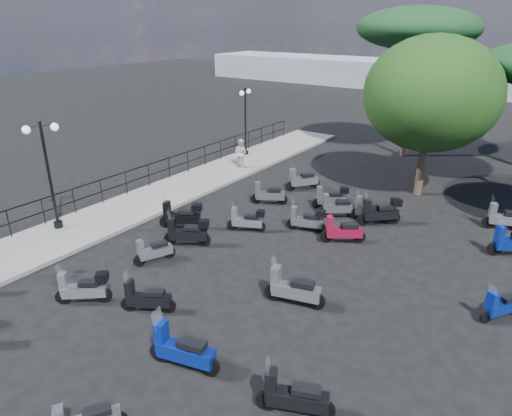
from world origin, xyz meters
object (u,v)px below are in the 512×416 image
Objects in this scene: scooter_15 at (307,220)px; scooter_21 at (370,211)px; lamp_post_2 at (245,117)px; scooter_20 at (380,212)px; pine_2 at (418,28)px; scooter_7 at (187,233)px; scooter_25 at (504,304)px; scooter_19 at (342,231)px; lamp_post_1 at (48,169)px; scooter_6 at (83,288)px; scooter_12 at (182,350)px; scooter_16 at (337,207)px; scooter_4 at (302,180)px; scooter_13 at (146,299)px; scooter_10 at (331,198)px; scooter_14 at (293,289)px; scooter_9 at (268,195)px; scooter_27 at (505,218)px; scooter_3 at (182,216)px; pedestrian_far at (241,153)px; scooter_2 at (153,251)px; scooter_24 at (293,397)px; broadleaf_tree at (432,94)px.

scooter_15 is 2.83m from scooter_21.
lamp_post_2 is at bearing 53.26° from scooter_21.
pine_2 is (-2.56, 10.39, 6.63)m from scooter_20.
scooter_25 is (10.11, 1.77, -0.07)m from scooter_7.
scooter_19 is 14.52m from pine_2.
lamp_post_1 is 3.11× the size of scooter_6.
scooter_19 is 0.89× the size of scooter_21.
scooter_12 is 8.18m from scooter_19.
scooter_12 is at bearing 132.25° from scooter_20.
scooter_19 is at bearing 174.92° from scooter_16.
scooter_6 is 21.77m from pine_2.
scooter_7 is at bearing 123.18° from scooter_4.
scooter_6 is 4.21m from scooter_12.
scooter_6 is 1.97m from scooter_13.
scooter_14 is at bearing 161.14° from scooter_10.
scooter_16 is at bearing 0.12° from scooter_14.
scooter_9 is 0.91× the size of scooter_27.
scooter_12 is (5.42, -5.67, -0.02)m from scooter_3.
pedestrian_far reaches higher than scooter_10.
scooter_20 is (0.55, 2.33, 0.07)m from scooter_19.
scooter_7 is 1.06× the size of scooter_19.
scooter_9 is at bearing -33.95° from scooter_7.
scooter_21 is (9.56, 7.84, -2.07)m from lamp_post_1.
scooter_7 reaches higher than scooter_19.
scooter_27 is (9.29, 9.73, 0.06)m from scooter_2.
scooter_9 is at bearing 85.94° from scooter_27.
lamp_post_1 is 10.56m from pedestrian_far.
scooter_21 reaches higher than scooter_10.
broadleaf_tree is (-1.84, 14.51, 4.18)m from scooter_24.
scooter_7 is 0.18× the size of pine_2.
scooter_12 is 3.83m from scooter_14.
scooter_12 is at bearing 149.59° from scooter_16.
scooter_27 reaches higher than scooter_6.
scooter_6 is 6.06m from scooter_14.
broadleaf_tree reaches higher than lamp_post_2.
scooter_3 is at bearing -103.50° from pine_2.
scooter_14 is 6.86m from scooter_21.
scooter_15 is at bearing 93.15° from scooter_20.
lamp_post_2 is at bearing 26.39° from scooter_14.
scooter_27 is (5.90, 2.69, 0.02)m from scooter_16.
lamp_post_1 reaches higher than scooter_16.
scooter_27 is (14.18, 10.14, -2.05)m from lamp_post_1.
scooter_4 is at bearing -38.94° from lamp_post_2.
scooter_3 is 6.20m from scooter_19.
scooter_27 is at bearing -62.22° from scooter_13.
scooter_24 reaches higher than scooter_16.
scooter_14 is 1.24× the size of scooter_19.
lamp_post_1 is 11.14m from scooter_4.
broadleaf_tree is at bearing -46.26° from scooter_20.
broadleaf_tree is (1.96, 4.64, 4.19)m from scooter_16.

